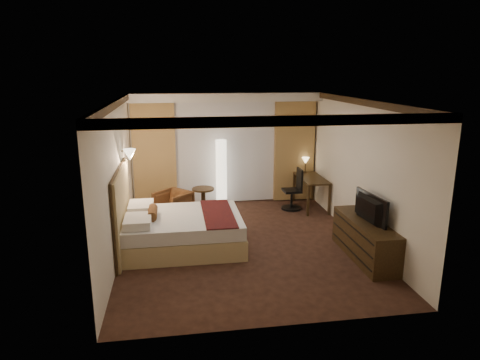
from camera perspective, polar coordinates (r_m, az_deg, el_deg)
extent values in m
cube|color=black|center=(8.24, 0.43, -8.46)|extent=(4.50, 5.50, 0.01)
cube|color=white|center=(7.60, 0.47, 10.63)|extent=(4.50, 5.50, 0.01)
cube|color=silver|center=(10.48, -1.99, 4.23)|extent=(4.50, 0.02, 2.70)
cube|color=silver|center=(7.78, -16.13, 0.06)|extent=(0.02, 5.50, 2.70)
cube|color=silver|center=(8.46, 15.66, 1.23)|extent=(0.02, 5.50, 2.70)
cube|color=white|center=(10.08, -1.88, 10.99)|extent=(4.50, 0.50, 0.20)
cube|color=silver|center=(10.42, -1.93, 3.61)|extent=(2.48, 0.04, 2.45)
cube|color=tan|center=(10.30, -11.34, 3.21)|extent=(1.00, 0.14, 2.45)
cube|color=tan|center=(10.70, 7.20, 3.79)|extent=(1.00, 0.14, 2.45)
imported|color=#522C18|center=(9.57, -8.91, -3.13)|extent=(0.92, 0.92, 0.69)
imported|color=black|center=(7.62, 16.45, -3.27)|extent=(0.65, 1.02, 0.13)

